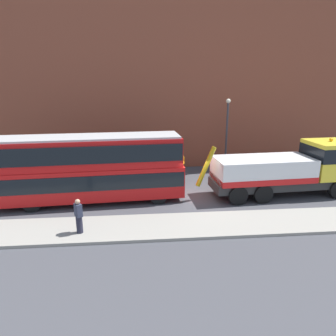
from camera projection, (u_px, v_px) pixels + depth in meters
ground_plane at (196, 196)px, 19.66m from camera, size 120.00×120.00×0.00m
near_kerb at (210, 224)px, 15.62m from camera, size 60.00×2.80×0.15m
building_facade at (182, 69)px, 24.70m from camera, size 60.00×1.50×16.00m
recovery_tow_truck at (289, 168)px, 19.51m from camera, size 10.22×3.25×3.67m
double_decker_bus at (91, 166)px, 18.26m from camera, size 11.16×3.31×4.06m
pedestrian_onlooker at (79, 216)px, 14.41m from camera, size 0.44×0.48×1.71m
street_lamp at (227, 129)px, 24.16m from camera, size 0.36×0.36×5.83m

